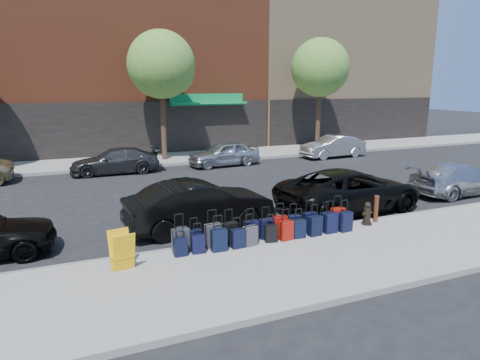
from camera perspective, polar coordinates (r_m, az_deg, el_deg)
name	(u,v)px	position (r m, az deg, el deg)	size (l,w,h in m)	color
ground	(209,202)	(16.46, -4.12, -2.95)	(120.00, 120.00, 0.00)	black
sidewalk_near	(295,264)	(10.83, 7.32, -11.03)	(60.00, 4.00, 0.15)	gray
sidewalk_far	(155,159)	(25.90, -11.32, 2.70)	(60.00, 4.00, 0.15)	gray
curb_near	(260,238)	(12.48, 2.63, -7.68)	(60.00, 0.08, 0.15)	gray
curb_far	(162,165)	(23.96, -10.32, 1.96)	(60.00, 0.08, 0.15)	gray
building_center	(125,5)	(33.87, -15.08, 21.63)	(17.00, 12.85, 20.00)	brown
building_right	(316,30)	(39.44, 10.10, 19.03)	(15.00, 12.12, 18.00)	tan
tree_center	(164,67)	(25.21, -10.14, 14.67)	(3.80, 3.80, 7.27)	black
tree_right	(322,69)	(29.43, 10.87, 14.31)	(3.80, 3.80, 7.27)	black
suitcase_front_0	(181,240)	(11.24, -7.91, -7.96)	(0.46, 0.31, 1.02)	#323236
suitcase_front_1	(195,240)	(11.39, -6.03, -7.91)	(0.38, 0.24, 0.86)	black
suitcase_front_2	(213,235)	(11.51, -3.59, -7.38)	(0.44, 0.26, 1.02)	#333438
suitcase_front_3	(230,233)	(11.69, -1.35, -7.12)	(0.44, 0.29, 0.97)	black
suitcase_front_4	(251,231)	(11.90, 1.49, -6.81)	(0.39, 0.22, 0.94)	black
suitcase_front_5	(266,229)	(12.12, 3.55, -6.49)	(0.38, 0.22, 0.92)	black
suitcase_front_6	(280,227)	(12.24, 5.37, -6.22)	(0.43, 0.27, 0.99)	maroon
suitcase_front_7	(294,224)	(12.57, 7.19, -5.90)	(0.37, 0.20, 0.90)	black
suitcase_front_8	(310,222)	(12.77, 9.30, -5.59)	(0.41, 0.24, 0.95)	black
suitcase_front_9	(327,221)	(13.08, 11.47, -5.37)	(0.39, 0.26, 0.86)	black
suitcase_front_10	(338,218)	(13.32, 12.92, -4.93)	(0.42, 0.25, 0.99)	#AA170A
suitcase_back_0	(180,247)	(11.02, -7.96, -8.82)	(0.33, 0.19, 0.78)	black
suitcase_back_1	(198,244)	(11.15, -5.60, -8.47)	(0.35, 0.23, 0.80)	black
suitcase_back_2	(219,240)	(11.23, -2.83, -8.00)	(0.41, 0.25, 0.95)	black
suitcase_back_3	(238,238)	(11.44, -0.30, -7.81)	(0.36, 0.23, 0.83)	black
suitcase_back_4	(250,236)	(11.59, 1.38, -7.45)	(0.40, 0.28, 0.87)	#3A393F
suitcase_back_5	(271,233)	(11.88, 4.16, -7.12)	(0.36, 0.24, 0.78)	black
suitcase_back_6	(286,230)	(12.06, 6.18, -6.71)	(0.40, 0.27, 0.89)	maroon
suitcase_back_7	(299,229)	(12.27, 7.86, -6.47)	(0.37, 0.24, 0.85)	black
suitcase_back_8	(315,226)	(12.51, 9.96, -6.06)	(0.40, 0.25, 0.92)	black
suitcase_back_9	(330,223)	(12.82, 11.95, -5.63)	(0.41, 0.25, 0.95)	black
suitcase_back_10	(345,222)	(13.05, 13.86, -5.41)	(0.42, 0.27, 0.95)	black
fire_hydrant	(367,214)	(13.85, 16.60, -4.39)	(0.36, 0.32, 0.71)	black
bollard	(376,208)	(14.16, 17.69, -3.63)	(0.16, 0.16, 0.85)	#38190C
display_rack	(122,251)	(10.51, -15.48, -9.06)	(0.59, 0.63, 0.91)	#FDB70E
car_near_1	(200,205)	(13.28, -5.36, -3.37)	(1.60, 4.59, 1.51)	black
car_near_2	(350,190)	(15.64, 14.45, -1.33)	(2.48, 5.38, 1.50)	black
car_near_3	(458,179)	(19.61, 27.09, 0.13)	(1.80, 4.42, 1.28)	silver
car_far_1	(115,161)	(22.56, -16.32, 2.46)	(1.79, 4.40, 1.28)	#353537
car_far_2	(224,154)	(23.71, -2.16, 3.53)	(1.60, 3.98, 1.36)	silver
car_far_3	(333,146)	(27.14, 12.27, 4.39)	(1.44, 4.13, 1.36)	silver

